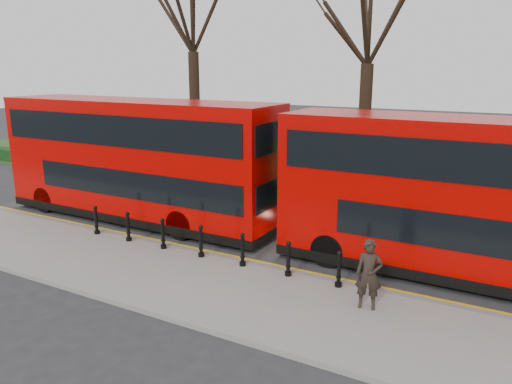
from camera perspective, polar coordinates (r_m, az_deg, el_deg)
The scene contains 13 objects.
ground at distance 17.50m, azimuth -4.52°, elevation -6.20°, with size 120.00×120.00×0.00m, color #28282B.
pavement at distance 15.25m, azimuth -10.83°, elevation -9.30°, with size 60.00×4.00×0.15m, color gray.
kerb at distance 16.71m, azimuth -6.43°, elevation -6.99°, with size 60.00×0.25×0.16m, color slate.
grass_verge at distance 30.66m, azimuth 11.12°, elevation 2.55°, with size 60.00×18.00×0.06m, color #234717.
hedge at distance 23.09m, azimuth 4.79°, elevation -0.10°, with size 60.00×0.90×0.80m, color black.
yellow_line_outer at distance 16.96m, azimuth -5.84°, elevation -6.90°, with size 60.00×0.10×0.01m, color yellow.
yellow_line_inner at distance 17.12m, azimuth -5.45°, elevation -6.69°, with size 60.00×0.10×0.01m, color yellow.
tree_left at distance 29.34m, azimuth -7.32°, elevation 19.95°, with size 7.98×7.98×12.47m.
tree_mid at distance 24.77m, azimuth 12.88°, elevation 18.74°, with size 7.21×7.21×11.27m.
bollard_row at distance 16.07m, azimuth -6.31°, elevation -5.67°, with size 9.40×0.15×1.00m.
bus_lead at distance 20.47m, azimuth -13.38°, elevation 3.50°, with size 12.08×2.77×4.81m.
bus_rear at distance 15.49m, azimuth 24.51°, elevation -1.06°, with size 11.76×2.70×4.68m.
pedestrian at distance 12.90m, azimuth 12.78°, elevation -9.17°, with size 0.66×0.43×1.81m, color black.
Camera 1 is at (9.13, -13.63, 6.10)m, focal length 35.00 mm.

